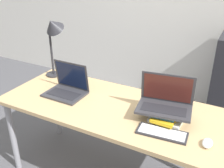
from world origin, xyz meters
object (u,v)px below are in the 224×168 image
at_px(book_stack, 167,115).
at_px(desk_lamp, 53,32).
at_px(laptop_left, 67,88).
at_px(mouse, 207,143).
at_px(laptop_on_books, 165,102).
at_px(wireless_keyboard, 162,133).

relative_size(book_stack, desk_lamp, 0.45).
bearing_deg(laptop_left, mouse, -7.39).
bearing_deg(book_stack, laptop_on_books, 148.94).
xyz_separation_m(laptop_left, wireless_keyboard, (0.86, -0.16, -0.04)).
xyz_separation_m(laptop_on_books, mouse, (0.32, -0.18, -0.10)).
xyz_separation_m(laptop_left, desk_lamp, (-0.27, 0.21, 0.38)).
xyz_separation_m(book_stack, mouse, (0.30, -0.16, -0.02)).
height_order(laptop_on_books, desk_lamp, desk_lamp).
bearing_deg(desk_lamp, mouse, -14.10).
distance_m(book_stack, wireless_keyboard, 0.18).
bearing_deg(wireless_keyboard, laptop_left, 169.15).
xyz_separation_m(laptop_left, laptop_on_books, (0.81, 0.03, 0.07)).
bearing_deg(laptop_left, book_stack, 1.05).
relative_size(laptop_on_books, wireless_keyboard, 1.21).
xyz_separation_m(book_stack, desk_lamp, (-1.10, 0.19, 0.40)).
bearing_deg(laptop_on_books, book_stack, -31.06).
distance_m(laptop_on_books, wireless_keyboard, 0.23).
distance_m(laptop_left, book_stack, 0.83).
height_order(wireless_keyboard, desk_lamp, desk_lamp).
bearing_deg(mouse, wireless_keyboard, -176.27).
bearing_deg(laptop_left, laptop_on_books, 2.16).
height_order(book_stack, desk_lamp, desk_lamp).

